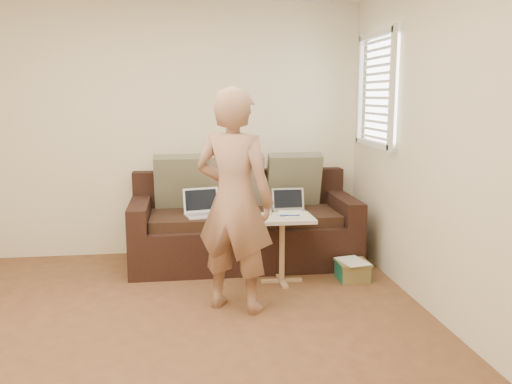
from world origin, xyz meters
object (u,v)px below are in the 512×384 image
laptop_white (205,216)px  striped_box (352,270)px  sofa (244,221)px  laptop_silver (291,213)px  person (234,201)px  side_table (282,249)px  drinking_glass (268,208)px

laptop_white → striped_box: size_ratio=1.25×
sofa → laptop_silver: bearing=-18.1°
sofa → laptop_white: bearing=-159.7°
person → laptop_silver: bearing=-92.6°
sofa → striped_box: (0.91, -0.66, -0.34)m
side_table → striped_box: bearing=-3.5°
striped_box → side_table: bearing=176.5°
side_table → striped_box: side_table is taller
side_table → drinking_glass: 0.39m
laptop_silver → person: (-0.65, -1.03, 0.34)m
striped_box → sofa: bearing=143.9°
laptop_silver → laptop_white: 0.83m
laptop_white → sofa: bearing=7.0°
sofa → drinking_glass: bearing=-74.4°
side_table → striped_box: (0.64, -0.04, -0.21)m
sofa → laptop_white: size_ratio=6.25×
person → drinking_glass: person is taller
person → drinking_glass: size_ratio=14.35×
laptop_white → drinking_glass: (0.54, -0.39, 0.14)m
sofa → drinking_glass: sofa is taller
laptop_white → person: person is taller
person → drinking_glass: (0.36, 0.64, -0.20)m
sofa → striped_box: bearing=-36.1°
side_table → sofa: bearing=113.1°
laptop_silver → drinking_glass: size_ratio=2.67×
laptop_white → person: bearing=-93.3°
laptop_white → striped_box: laptop_white is taller
sofa → laptop_silver: 0.47m
laptop_silver → person: size_ratio=0.19×
laptop_silver → drinking_glass: (-0.29, -0.39, 0.14)m
person → side_table: 0.92m
drinking_glass → striped_box: size_ratio=0.42×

